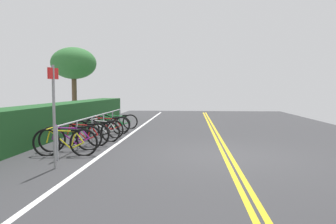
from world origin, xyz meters
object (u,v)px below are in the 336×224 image
Objects in this scene: bicycle_1 at (71,138)px; bicycle_7 at (118,122)px; bike_rack at (98,121)px; bicycle_3 at (96,131)px; bicycle_2 at (83,134)px; tree_mid at (74,64)px; bicycle_4 at (103,128)px; bicycle_5 at (107,126)px; bicycle_6 at (112,124)px; bicycle_0 at (65,142)px; sign_post_near at (54,107)px.

bicycle_1 is 5.08m from bicycle_7.
bike_rack is 0.47m from bicycle_3.
tree_mid is at bearing 21.81° from bicycle_2.
bicycle_2 reaches higher than bicycle_4.
bicycle_5 reaches higher than bicycle_4.
bicycle_5 is (0.78, 0.06, 0.02)m from bicycle_4.
bicycle_6 is at bearing -0.69° from bicycle_2.
bicycle_0 is 1.04× the size of bicycle_6.
bike_rack reaches higher than bicycle_4.
bicycle_3 is at bearing 178.16° from bicycle_4.
bike_rack is 2.15m from bicycle_1.
bicycle_5 is 0.76× the size of sign_post_near.
bicycle_2 reaches higher than bicycle_7.
bicycle_1 is 0.97× the size of bicycle_7.
tree_mid reaches higher than bicycle_3.
bicycle_3 reaches higher than bicycle_7.
bicycle_5 is at bearing 4.27° from bicycle_4.
bicycle_2 is 0.99× the size of bicycle_5.
sign_post_near reaches higher than bicycle_0.
bicycle_3 is 1.63m from bicycle_5.
bicycle_2 is at bearing 2.54° from bicycle_0.
bike_rack reaches higher than bicycle_7.
sign_post_near reaches higher than bicycle_5.
bicycle_0 is 5.75m from bicycle_7.
bike_rack reaches higher than bicycle_0.
bike_rack is 8.99m from tree_mid.
bicycle_5 is at bearing -176.48° from bicycle_6.
bike_rack is at bearing -3.84° from bicycle_1.
bicycle_7 is at bearing 1.07° from bicycle_4.
bicycle_6 is at bearing 3.88° from bicycle_4.
tree_mid reaches higher than bicycle_5.
bicycle_1 is 0.98× the size of bicycle_5.
bicycle_7 is at bearing -1.62° from bicycle_1.
bicycle_0 is at bearing -171.04° from bicycle_1.
bicycle_1 is 4.23m from bicycle_6.
bicycle_3 is (0.91, -0.12, -0.01)m from bicycle_2.
tree_mid reaches higher than bicycle_4.
bicycle_0 is at bearing 178.56° from bicycle_4.
bicycle_5 is 1.04× the size of bicycle_6.
bicycle_2 is 1.03× the size of bicycle_6.
bicycle_3 is at bearing -178.90° from bicycle_5.
bicycle_6 is at bearing 3.52° from bicycle_5.
bicycle_0 is 0.68m from bicycle_1.
sign_post_near is (-1.32, -0.30, 0.99)m from bicycle_0.
bicycle_1 is at bearing 11.62° from sign_post_near.
bicycle_5 is at bearing 2.97° from sign_post_near.
bike_rack is at bearing -0.74° from bicycle_0.
bicycle_5 is at bearing -2.21° from bicycle_1.
bike_rack is at bearing -4.64° from bicycle_2.
bicycle_0 is at bearing 12.96° from sign_post_near.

